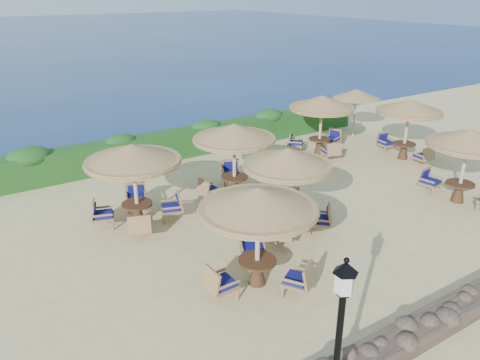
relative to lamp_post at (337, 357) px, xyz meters
The scene contains 13 objects.
ground 8.47m from the lamp_post, 54.78° to the left, with size 120.00×120.00×0.00m, color #D5C287.
sea 76.97m from the lamp_post, 86.42° to the left, with size 160.00×160.00×0.00m, color navy.
hedge 14.83m from the lamp_post, 71.08° to the left, with size 18.00×0.90×1.20m, color #154115.
stone_wall 5.02m from the lamp_post, ahead, with size 15.00×0.65×0.44m, color brown.
lamp_post is the anchor object (origin of this frame).
extra_parasol 17.41m from the lamp_post, 43.60° to the left, with size 2.30×2.30×2.41m.
cafe_set_0 4.38m from the lamp_post, 72.08° to the left, with size 2.92×2.92×2.65m.
cafe_set_1 7.14m from the lamp_post, 58.52° to the left, with size 2.68×2.68×2.65m.
cafe_set_2 11.01m from the lamp_post, 23.69° to the left, with size 2.75×2.87×2.65m.
cafe_set_3 8.91m from the lamp_post, 89.87° to the left, with size 2.96×2.96×2.65m.
cafe_set_4 9.93m from the lamp_post, 67.50° to the left, with size 2.94×2.94×2.65m.
cafe_set_5 14.45m from the lamp_post, 49.30° to the left, with size 2.88×2.88×2.65m.
cafe_set_6 14.75m from the lamp_post, 34.98° to the left, with size 2.78×2.85×2.65m.
Camera 1 is at (-9.21, -10.84, 6.98)m, focal length 35.00 mm.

